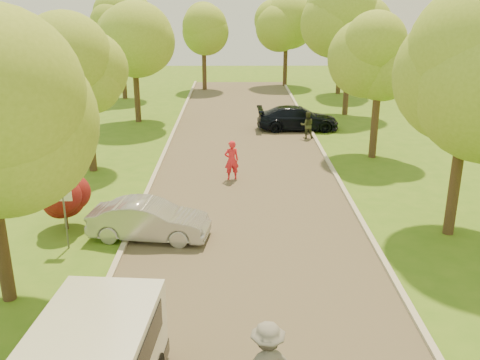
{
  "coord_description": "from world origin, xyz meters",
  "views": [
    {
      "loc": [
        -0.46,
        -11.52,
        7.71
      ],
      "look_at": [
        -0.27,
        6.86,
        1.3
      ],
      "focal_mm": 40.0,
      "sensor_mm": 36.0,
      "label": 1
    }
  ],
  "objects_px": {
    "person_olive": "(307,125)",
    "person_striped": "(232,160)",
    "dark_sedan": "(298,118)",
    "silver_sedan": "(149,220)",
    "street_sign": "(64,203)"
  },
  "relations": [
    {
      "from": "dark_sedan",
      "to": "person_striped",
      "type": "bearing_deg",
      "value": 155.73
    },
    {
      "from": "person_striped",
      "to": "person_olive",
      "type": "distance_m",
      "value": 8.19
    },
    {
      "from": "street_sign",
      "to": "person_olive",
      "type": "distance_m",
      "value": 16.64
    },
    {
      "from": "person_olive",
      "to": "street_sign",
      "type": "bearing_deg",
      "value": 53.89
    },
    {
      "from": "person_olive",
      "to": "person_striped",
      "type": "bearing_deg",
      "value": 57.46
    },
    {
      "from": "street_sign",
      "to": "silver_sedan",
      "type": "distance_m",
      "value": 2.76
    },
    {
      "from": "dark_sedan",
      "to": "street_sign",
      "type": "bearing_deg",
      "value": 148.97
    },
    {
      "from": "dark_sedan",
      "to": "person_olive",
      "type": "xyz_separation_m",
      "value": [
        0.31,
        -2.04,
        0.06
      ]
    },
    {
      "from": "street_sign",
      "to": "dark_sedan",
      "type": "xyz_separation_m",
      "value": [
        9.1,
        15.74,
        -0.86
      ]
    },
    {
      "from": "dark_sedan",
      "to": "silver_sedan",
      "type": "bearing_deg",
      "value": 155.27
    },
    {
      "from": "silver_sedan",
      "to": "person_olive",
      "type": "distance_m",
      "value": 14.7
    },
    {
      "from": "street_sign",
      "to": "dark_sedan",
      "type": "height_order",
      "value": "street_sign"
    },
    {
      "from": "dark_sedan",
      "to": "person_striped",
      "type": "distance_m",
      "value": 9.87
    },
    {
      "from": "silver_sedan",
      "to": "dark_sedan",
      "type": "distance_m",
      "value": 16.4
    },
    {
      "from": "silver_sedan",
      "to": "dark_sedan",
      "type": "relative_size",
      "value": 0.82
    }
  ]
}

